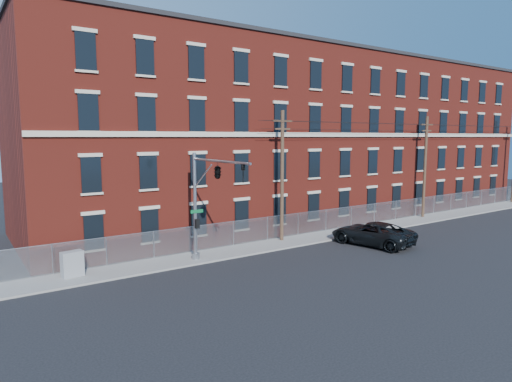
{
  "coord_description": "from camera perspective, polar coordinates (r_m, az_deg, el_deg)",
  "views": [
    {
      "loc": [
        -18.91,
        -21.28,
        8.13
      ],
      "look_at": [
        -1.53,
        4.0,
        4.38
      ],
      "focal_mm": 31.2,
      "sensor_mm": 36.0,
      "label": 1
    }
  ],
  "objects": [
    {
      "name": "pickup_truck",
      "position": [
        34.86,
        14.66,
        -5.27
      ],
      "size": [
        4.08,
        6.77,
        1.76
      ],
      "primitive_type": "imported",
      "rotation": [
        0.0,
        0.0,
        3.34
      ],
      "color": "black",
      "rests_on": "ground"
    },
    {
      "name": "utility_cabinet",
      "position": [
        27.96,
        -22.5,
        -8.64
      ],
      "size": [
        1.26,
        0.76,
        1.48
      ],
      "primitive_type": "cube",
      "rotation": [
        0.0,
        0.0,
        0.15
      ],
      "color": "gray",
      "rests_on": "sidewalk"
    },
    {
      "name": "mill_building",
      "position": [
        46.86,
        6.82,
        6.94
      ],
      "size": [
        55.3,
        14.32,
        16.3
      ],
      "color": "maroon",
      "rests_on": "ground"
    },
    {
      "name": "utility_pole_mid",
      "position": [
        47.38,
        20.85,
        3.13
      ],
      "size": [
        1.8,
        0.28,
        10.0
      ],
      "color": "#4E3727",
      "rests_on": "ground"
    },
    {
      "name": "ground",
      "position": [
        29.61,
        6.93,
        -9.02
      ],
      "size": [
        140.0,
        140.0,
        0.0
      ],
      "primitive_type": "plane",
      "color": "black",
      "rests_on": "ground"
    },
    {
      "name": "chain_link_fence",
      "position": [
        42.03,
        13.57,
        -2.92
      ],
      "size": [
        59.06,
        0.06,
        1.85
      ],
      "color": "#A5A8AD",
      "rests_on": "ground"
    },
    {
      "name": "sidewalk",
      "position": [
        41.37,
        14.87,
        -4.52
      ],
      "size": [
        65.0,
        3.0,
        0.12
      ],
      "primitive_type": "cube",
      "color": "gray",
      "rests_on": "ground"
    },
    {
      "name": "utility_pole_near",
      "position": [
        34.17,
        3.37,
        2.27
      ],
      "size": [
        1.8,
        0.28,
        10.0
      ],
      "color": "#4E3727",
      "rests_on": "ground"
    },
    {
      "name": "overhead_wires",
      "position": [
        47.3,
        21.05,
        7.71
      ],
      "size": [
        40.0,
        0.62,
        0.62
      ],
      "color": "black",
      "rests_on": "ground"
    },
    {
      "name": "traffic_signal_mast",
      "position": [
        26.92,
        -5.65,
        1.09
      ],
      "size": [
        0.9,
        6.75,
        7.0
      ],
      "color": "#9EA0A5",
      "rests_on": "ground"
    }
  ]
}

